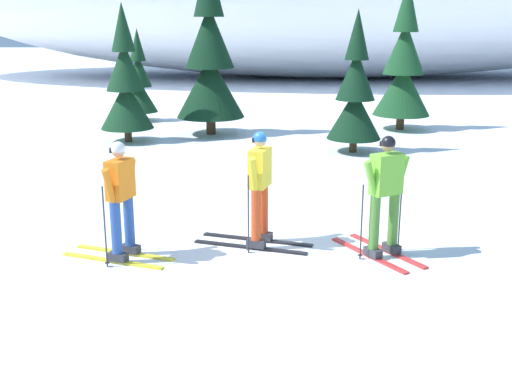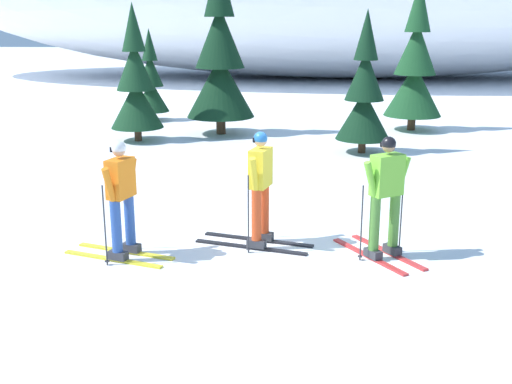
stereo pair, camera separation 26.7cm
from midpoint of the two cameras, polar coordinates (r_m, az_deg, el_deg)
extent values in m
plane|color=white|center=(10.10, 0.74, -4.37)|extent=(120.00, 120.00, 0.00)
cube|color=black|center=(9.77, -1.34, -4.98)|extent=(1.76, 0.59, 0.03)
cube|color=black|center=(10.09, -0.66, -4.29)|extent=(1.76, 0.59, 0.03)
cube|color=#38383D|center=(9.71, -0.78, -4.63)|extent=(0.31, 0.21, 0.12)
cube|color=#38383D|center=(10.04, -0.12, -3.95)|extent=(0.31, 0.21, 0.12)
cylinder|color=#DB471E|center=(9.57, -0.79, -2.07)|extent=(0.15, 0.15, 0.79)
cylinder|color=#DB471E|center=(9.89, -0.12, -1.47)|extent=(0.15, 0.15, 0.79)
cube|color=yellow|center=(9.55, -0.46, 2.18)|extent=(0.36, 0.50, 0.58)
cylinder|color=yellow|center=(9.30, -1.00, 1.48)|extent=(0.17, 0.29, 0.58)
cylinder|color=yellow|center=(9.82, 0.06, 2.23)|extent=(0.17, 0.29, 0.58)
sphere|color=tan|center=(9.46, -0.46, 4.64)|extent=(0.19, 0.19, 0.19)
sphere|color=#2366B2|center=(9.45, -0.46, 4.81)|extent=(0.21, 0.21, 0.21)
cube|color=black|center=(9.48, -0.93, 4.72)|extent=(0.08, 0.15, 0.07)
cylinder|color=#2D2D33|center=(9.40, -1.50, -2.04)|extent=(0.02, 0.02, 1.20)
cylinder|color=#2D2D33|center=(9.58, -1.48, -5.13)|extent=(0.07, 0.07, 0.01)
cylinder|color=#2D2D33|center=(10.07, -0.11, -0.83)|extent=(0.02, 0.02, 1.20)
cylinder|color=#2D2D33|center=(10.23, -0.11, -3.74)|extent=(0.07, 0.07, 0.01)
cube|color=gold|center=(9.52, -13.53, -6.01)|extent=(1.59, 0.61, 0.03)
cube|color=gold|center=(9.78, -12.41, -5.33)|extent=(1.59, 0.61, 0.03)
cube|color=#38383D|center=(9.44, -13.05, -5.68)|extent=(0.31, 0.22, 0.12)
cube|color=#38383D|center=(9.70, -11.94, -5.00)|extent=(0.31, 0.22, 0.12)
cylinder|color=#2D519E|center=(9.29, -13.22, -3.12)|extent=(0.15, 0.15, 0.77)
cylinder|color=#2D519E|center=(9.56, -12.09, -2.51)|extent=(0.15, 0.15, 0.77)
cube|color=orange|center=(9.24, -12.89, 1.13)|extent=(0.37, 0.49, 0.57)
cylinder|color=orange|center=(9.04, -13.79, 0.36)|extent=(0.18, 0.29, 0.58)
cylinder|color=orange|center=(9.47, -11.99, 1.16)|extent=(0.18, 0.29, 0.58)
sphere|color=tan|center=(9.15, -13.04, 3.61)|extent=(0.19, 0.19, 0.19)
sphere|color=white|center=(9.14, -13.05, 3.80)|extent=(0.21, 0.21, 0.21)
cube|color=black|center=(9.19, -13.47, 3.70)|extent=(0.08, 0.15, 0.07)
cylinder|color=#2D2D33|center=(9.16, -14.19, -3.09)|extent=(0.02, 0.02, 1.18)
cylinder|color=#2D2D33|center=(9.34, -13.97, -6.17)|extent=(0.07, 0.07, 0.01)
cylinder|color=#2D2D33|center=(9.72, -11.82, -1.84)|extent=(0.02, 0.02, 1.18)
cylinder|color=#2D2D33|center=(9.89, -11.65, -4.77)|extent=(0.07, 0.07, 0.01)
cube|color=red|center=(9.60, 9.21, -5.58)|extent=(0.96, 1.43, 0.03)
cube|color=red|center=(9.82, 10.85, -5.16)|extent=(0.96, 1.43, 0.03)
cube|color=#38383D|center=(9.50, 9.61, -5.34)|extent=(0.27, 0.31, 0.12)
cube|color=#38383D|center=(9.72, 11.26, -4.92)|extent=(0.27, 0.31, 0.12)
cylinder|color=#4C8433|center=(9.35, 9.74, -2.70)|extent=(0.15, 0.15, 0.80)
cylinder|color=#4C8433|center=(9.58, 11.41, -2.33)|extent=(0.15, 0.15, 0.80)
cube|color=#75C638|center=(9.27, 10.80, 1.59)|extent=(0.52, 0.45, 0.59)
cylinder|color=#75C638|center=(9.10, 9.46, 1.07)|extent=(0.29, 0.23, 0.58)
cylinder|color=#75C638|center=(9.46, 12.06, 1.49)|extent=(0.29, 0.23, 0.58)
sphere|color=#A37556|center=(9.18, 10.93, 4.14)|extent=(0.19, 0.19, 0.19)
sphere|color=black|center=(9.17, 10.94, 4.33)|extent=(0.21, 0.21, 0.21)
cube|color=black|center=(9.24, 10.60, 4.29)|extent=(0.15, 0.11, 0.07)
cylinder|color=#2D2D33|center=(9.27, 8.62, -2.71)|extent=(0.02, 0.02, 1.13)
cylinder|color=#2D2D33|center=(9.44, 8.49, -5.62)|extent=(0.07, 0.07, 0.01)
cylinder|color=#2D2D33|center=(9.73, 12.00, -1.99)|extent=(0.02, 0.02, 1.13)
cylinder|color=#2D2D33|center=(9.90, 11.84, -4.77)|extent=(0.07, 0.07, 0.01)
cylinder|color=#47301E|center=(21.85, -10.63, 6.80)|extent=(0.16, 0.16, 0.41)
cone|color=#14381E|center=(21.77, -10.71, 8.43)|extent=(1.17, 1.17, 1.05)
cone|color=#14381E|center=(21.68, -10.82, 10.62)|extent=(0.84, 0.84, 1.05)
cone|color=#14381E|center=(21.63, -10.94, 12.83)|extent=(0.51, 0.51, 1.05)
cylinder|color=#47301E|center=(18.30, -11.79, 5.23)|extent=(0.20, 0.20, 0.51)
cone|color=#14381E|center=(18.18, -11.92, 7.65)|extent=(1.46, 1.46, 1.31)
cone|color=#14381E|center=(18.07, -12.11, 10.94)|extent=(1.05, 1.05, 1.31)
cone|color=#14381E|center=(18.02, -12.31, 14.26)|extent=(0.64, 0.64, 1.31)
cylinder|color=#47301E|center=(19.10, -4.46, 6.22)|extent=(0.28, 0.28, 0.70)
cone|color=black|center=(18.96, -4.52, 9.40)|extent=(2.00, 2.00, 1.79)
cone|color=black|center=(18.86, -4.62, 13.72)|extent=(1.44, 1.44, 1.79)
cylinder|color=#47301E|center=(16.69, 8.23, 4.37)|extent=(0.19, 0.19, 0.49)
cone|color=black|center=(16.57, 8.33, 6.89)|extent=(1.39, 1.39, 1.25)
cone|color=black|center=(16.45, 8.47, 10.32)|extent=(1.00, 1.00, 1.25)
cone|color=black|center=(16.39, 8.61, 13.79)|extent=(0.61, 0.61, 1.25)
cylinder|color=#47301E|center=(20.33, 12.41, 6.35)|extent=(0.24, 0.24, 0.61)
cone|color=#194723|center=(20.21, 12.57, 8.94)|extent=(1.74, 1.74, 1.56)
cone|color=#194723|center=(20.11, 12.78, 12.46)|extent=(1.25, 1.25, 1.56)
cone|color=#194723|center=(20.09, 13.00, 16.01)|extent=(0.76, 0.76, 1.56)
camera|label=1|loc=(0.13, -90.82, -0.23)|focal=44.71mm
camera|label=2|loc=(0.13, 89.18, 0.23)|focal=44.71mm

